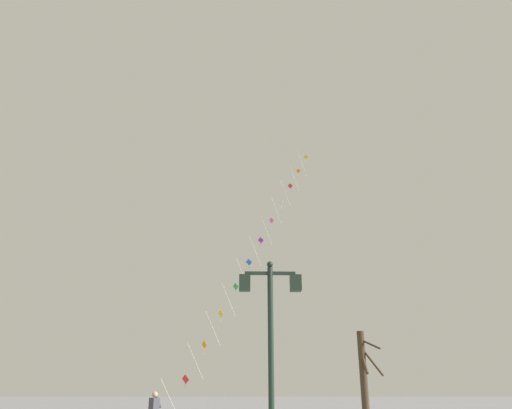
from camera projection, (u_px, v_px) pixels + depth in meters
name	position (u px, v px, depth m)	size (l,w,h in m)	color
twin_lantern_lamp_post	(271.00, 321.00, 11.86)	(1.57, 0.28, 4.89)	#1E2D23
kite_train	(255.00, 250.00, 28.30)	(8.25, 10.74, 18.22)	brown
bare_tree	(364.00, 382.00, 19.10)	(0.86, 0.79, 4.01)	#423323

